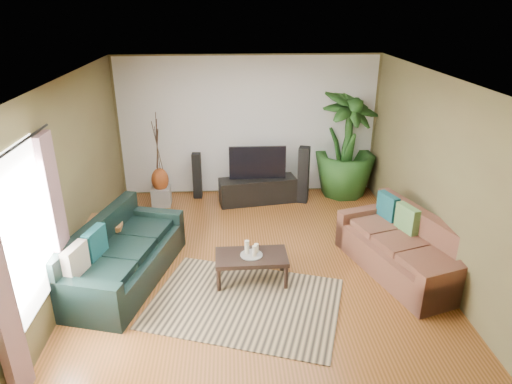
{
  "coord_description": "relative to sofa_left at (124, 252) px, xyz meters",
  "views": [
    {
      "loc": [
        -0.36,
        -5.84,
        3.61
      ],
      "look_at": [
        0.0,
        0.2,
        1.05
      ],
      "focal_mm": 32.0,
      "sensor_mm": 36.0,
      "label": 1
    }
  ],
  "objects": [
    {
      "name": "floor",
      "position": [
        1.84,
        0.32,
        -0.42
      ],
      "size": [
        5.5,
        5.5,
        0.0
      ],
      "primitive_type": "plane",
      "color": "brown",
      "rests_on": "ground"
    },
    {
      "name": "ceiling",
      "position": [
        1.84,
        0.32,
        2.28
      ],
      "size": [
        5.5,
        5.5,
        0.0
      ],
      "primitive_type": "plane",
      "rotation": [
        3.14,
        0.0,
        0.0
      ],
      "color": "white",
      "rests_on": "ground"
    },
    {
      "name": "wall_back",
      "position": [
        1.84,
        3.07,
        0.93
      ],
      "size": [
        5.0,
        0.0,
        5.0
      ],
      "primitive_type": "plane",
      "rotation": [
        1.57,
        0.0,
        0.0
      ],
      "color": "brown",
      "rests_on": "ground"
    },
    {
      "name": "wall_front",
      "position": [
        1.84,
        -2.43,
        0.93
      ],
      "size": [
        5.0,
        0.0,
        5.0
      ],
      "primitive_type": "plane",
      "rotation": [
        -1.57,
        0.0,
        0.0
      ],
      "color": "brown",
      "rests_on": "ground"
    },
    {
      "name": "wall_left",
      "position": [
        -0.66,
        0.32,
        0.92
      ],
      "size": [
        0.0,
        5.5,
        5.5
      ],
      "primitive_type": "plane",
      "rotation": [
        1.57,
        0.0,
        1.57
      ],
      "color": "brown",
      "rests_on": "ground"
    },
    {
      "name": "wall_right",
      "position": [
        4.34,
        0.32,
        0.92
      ],
      "size": [
        0.0,
        5.5,
        5.5
      ],
      "primitive_type": "plane",
      "rotation": [
        1.57,
        0.0,
        -1.57
      ],
      "color": "brown",
      "rests_on": "ground"
    },
    {
      "name": "backwall_panel",
      "position": [
        1.84,
        3.06,
        0.93
      ],
      "size": [
        4.9,
        0.0,
        4.9
      ],
      "primitive_type": "plane",
      "rotation": [
        1.57,
        0.0,
        0.0
      ],
      "color": "white",
      "rests_on": "ground"
    },
    {
      "name": "window_pane",
      "position": [
        -0.64,
        -1.28,
        0.97
      ],
      "size": [
        0.0,
        1.8,
        1.8
      ],
      "primitive_type": "plane",
      "rotation": [
        1.57,
        0.0,
        1.57
      ],
      "color": "white",
      "rests_on": "ground"
    },
    {
      "name": "curtain_near",
      "position": [
        -0.59,
        -2.03,
        0.72
      ],
      "size": [
        0.08,
        0.35,
        2.2
      ],
      "primitive_type": "cube",
      "color": "gray",
      "rests_on": "ground"
    },
    {
      "name": "curtain_far",
      "position": [
        -0.59,
        -0.53,
        0.72
      ],
      "size": [
        0.08,
        0.35,
        2.2
      ],
      "primitive_type": "cube",
      "color": "gray",
      "rests_on": "ground"
    },
    {
      "name": "curtain_rod",
      "position": [
        -0.59,
        -1.28,
        1.87
      ],
      "size": [
        0.03,
        1.9,
        0.03
      ],
      "primitive_type": "cylinder",
      "rotation": [
        1.57,
        0.0,
        0.0
      ],
      "color": "black",
      "rests_on": "ground"
    },
    {
      "name": "sofa_left",
      "position": [
        0.0,
        0.0,
        0.0
      ],
      "size": [
        1.47,
        2.35,
        0.85
      ],
      "primitive_type": "cube",
      "rotation": [
        0.0,
        0.0,
        1.31
      ],
      "color": "black",
      "rests_on": "floor"
    },
    {
      "name": "sofa_right",
      "position": [
        3.86,
        -0.03,
        0.0
      ],
      "size": [
        1.48,
        2.18,
        0.85
      ],
      "primitive_type": "cube",
      "rotation": [
        0.0,
        0.0,
        -1.26
      ],
      "color": "brown",
      "rests_on": "floor"
    },
    {
      "name": "area_rug",
      "position": [
        1.62,
        -0.66,
        -0.42
      ],
      "size": [
        2.77,
        2.33,
        0.01
      ],
      "primitive_type": "cube",
      "rotation": [
        0.0,
        0.0,
        -0.31
      ],
      "color": "tan",
      "rests_on": "floor"
    },
    {
      "name": "coffee_table",
      "position": [
        1.74,
        -0.15,
        -0.22
      ],
      "size": [
        0.99,
        0.55,
        0.4
      ],
      "primitive_type": "cube",
      "rotation": [
        0.0,
        0.0,
        0.02
      ],
      "color": "black",
      "rests_on": "floor"
    },
    {
      "name": "candle_tray",
      "position": [
        1.74,
        -0.15,
        -0.02
      ],
      "size": [
        0.3,
        0.3,
        0.01
      ],
      "primitive_type": "cylinder",
      "color": "gray",
      "rests_on": "coffee_table"
    },
    {
      "name": "candle_tall",
      "position": [
        1.68,
        -0.12,
        0.09
      ],
      "size": [
        0.06,
        0.06,
        0.2
      ],
      "primitive_type": "cylinder",
      "color": "beige",
      "rests_on": "candle_tray"
    },
    {
      "name": "candle_mid",
      "position": [
        1.78,
        -0.19,
        0.06
      ],
      "size": [
        0.06,
        0.06,
        0.15
      ],
      "primitive_type": "cylinder",
      "color": "beige",
      "rests_on": "candle_tray"
    },
    {
      "name": "candle_short",
      "position": [
        1.81,
        -0.09,
        0.05
      ],
      "size": [
        0.06,
        0.06,
        0.12
      ],
      "primitive_type": "cylinder",
      "color": "#EAE2C6",
      "rests_on": "candle_tray"
    },
    {
      "name": "tv_stand",
      "position": [
        1.99,
        2.51,
        -0.18
      ],
      "size": [
        1.5,
        0.66,
        0.48
      ],
      "primitive_type": "cube",
      "rotation": [
        0.0,
        0.0,
        0.16
      ],
      "color": "black",
      "rests_on": "floor"
    },
    {
      "name": "television",
      "position": [
        1.99,
        2.53,
        0.37
      ],
      "size": [
        1.06,
        0.06,
        0.63
      ],
      "primitive_type": "cube",
      "color": "black",
      "rests_on": "tv_stand"
    },
    {
      "name": "speaker_left",
      "position": [
        0.83,
        2.82,
        0.03
      ],
      "size": [
        0.17,
        0.19,
        0.9
      ],
      "primitive_type": "cube",
      "rotation": [
        0.0,
        0.0,
        -0.05
      ],
      "color": "black",
      "rests_on": "floor"
    },
    {
      "name": "speaker_right",
      "position": [
        2.86,
        2.49,
        0.12
      ],
      "size": [
        0.25,
        0.27,
        1.09
      ],
      "primitive_type": "cube",
      "rotation": [
        0.0,
        0.0,
        -0.31
      ],
      "color": "black",
      "rests_on": "floor"
    },
    {
      "name": "potted_plant",
      "position": [
        3.72,
        2.82,
        0.61
      ],
      "size": [
        1.6,
        1.6,
        2.08
      ],
      "primitive_type": "imported",
      "rotation": [
        0.0,
        0.0,
        0.54
      ],
      "color": "#1D4617",
      "rests_on": "floor"
    },
    {
      "name": "plant_pot",
      "position": [
        3.72,
        2.82,
        -0.28
      ],
      "size": [
        0.38,
        0.38,
        0.3
      ],
      "primitive_type": "cylinder",
      "color": "black",
      "rests_on": "floor"
    },
    {
      "name": "pedestal",
      "position": [
        0.16,
        2.5,
        -0.25
      ],
      "size": [
        0.36,
        0.36,
        0.35
      ],
      "primitive_type": "cube",
      "rotation": [
        0.0,
        0.0,
        0.04
      ],
      "color": "#989895",
      "rests_on": "floor"
    },
    {
      "name": "vase",
      "position": [
        0.16,
        2.5,
        0.08
      ],
      "size": [
        0.32,
        0.32,
        0.45
      ],
      "primitive_type": "ellipsoid",
      "color": "#94421B",
      "rests_on": "pedestal"
    },
    {
      "name": "side_table",
      "position": [
        -0.41,
        0.66,
        -0.13
      ],
      "size": [
        0.59,
        0.59,
        0.59
      ],
      "primitive_type": "cube",
      "rotation": [
        0.0,
        0.0,
        0.05
      ],
      "color": "#965C31",
      "rests_on": "floor"
    }
  ]
}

